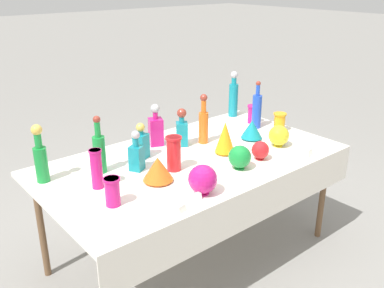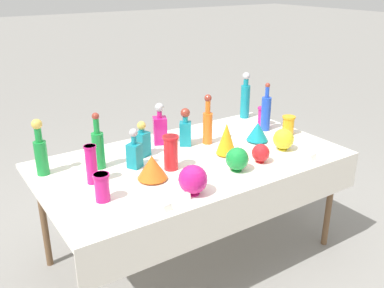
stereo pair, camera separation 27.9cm
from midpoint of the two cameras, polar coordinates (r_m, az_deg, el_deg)
ground_plane at (r=3.21m, az=-2.57°, el=-14.44°), size 40.00×40.00×0.00m
display_table at (r=2.83m, az=-2.44°, el=-3.04°), size 2.00×1.10×0.76m
tall_bottle_0 at (r=3.36m, az=6.30°, el=4.53°), size 0.07×0.07×0.38m
tall_bottle_1 at (r=3.63m, az=3.35°, el=6.35°), size 0.08×0.08×0.39m
tall_bottle_2 at (r=2.66m, az=-22.44°, el=-1.69°), size 0.08×0.08×0.35m
tall_bottle_3 at (r=3.03m, az=-1.09°, el=2.78°), size 0.07×0.07×0.36m
tall_bottle_4 at (r=2.67m, az=-15.21°, el=-0.92°), size 0.08×0.08×0.36m
square_decanter_0 at (r=3.00m, az=-4.03°, el=1.93°), size 0.11×0.11×0.27m
square_decanter_1 at (r=2.84m, az=-9.62°, el=0.09°), size 0.11×0.11×0.24m
square_decanter_2 at (r=3.03m, az=-7.49°, el=2.02°), size 0.12×0.12×0.30m
square_decanter_3 at (r=2.66m, az=-10.41°, el=-1.42°), size 0.10×0.10×0.26m
slender_vase_0 at (r=3.49m, az=5.84°, el=4.05°), size 0.09×0.09×0.15m
slender_vase_1 at (r=2.49m, az=-15.80°, el=-3.16°), size 0.07×0.07×0.23m
slender_vase_2 at (r=2.30m, az=-14.04°, el=-6.13°), size 0.09×0.09×0.16m
slender_vase_3 at (r=3.33m, az=9.26°, el=2.96°), size 0.10×0.10×0.14m
slender_vase_4 at (r=2.63m, az=-5.49°, el=-1.20°), size 0.10×0.10×0.22m
fluted_vase_0 at (r=2.86m, az=1.65°, el=0.84°), size 0.14×0.14×0.22m
fluted_vase_1 at (r=3.14m, az=5.47°, el=1.94°), size 0.16×0.16×0.14m
fluted_vase_2 at (r=2.51m, az=-7.77°, el=-3.36°), size 0.18×0.18×0.15m
round_bowl_0 at (r=2.35m, az=-1.98°, el=-4.80°), size 0.16×0.16×0.17m
round_bowl_1 at (r=2.80m, az=6.30°, el=-0.87°), size 0.12×0.12×0.12m
round_bowl_2 at (r=2.65m, az=3.40°, el=-1.80°), size 0.14×0.14×0.15m
round_bowl_3 at (r=3.03m, az=8.95°, el=1.06°), size 0.14×0.14×0.15m
price_tag_left at (r=2.31m, az=-2.88°, el=-7.09°), size 0.06×0.03×0.05m
price_tag_center at (r=2.21m, az=-4.96°, el=-8.73°), size 0.06×0.02×0.04m
price_tag_right at (r=2.92m, az=12.89°, el=-1.20°), size 0.06×0.03×0.05m
cardboard_box_behind_left at (r=4.02m, az=-5.59°, el=-3.43°), size 0.46×0.41×0.46m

